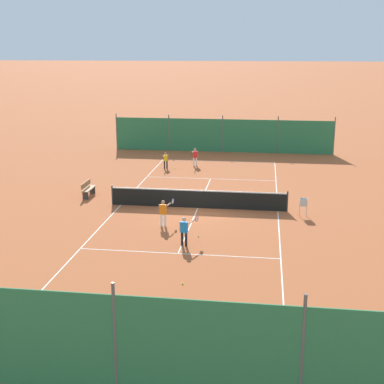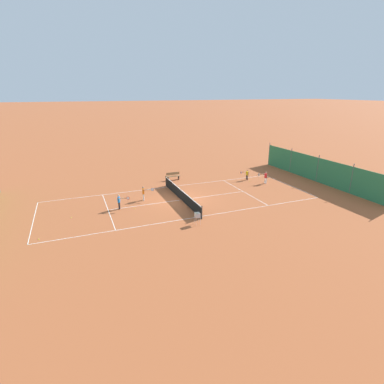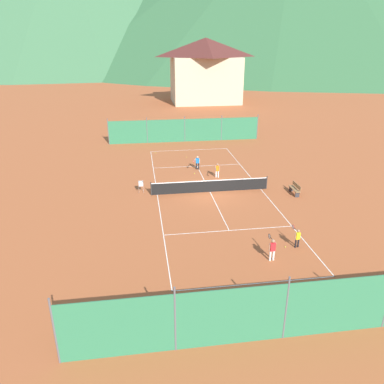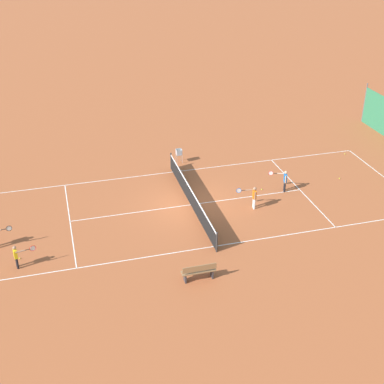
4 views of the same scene
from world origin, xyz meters
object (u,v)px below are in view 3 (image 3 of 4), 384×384
object	(u,v)px
player_far_baseline	(217,169)
tennis_ball_far_corner	(195,173)
tennis_ball_alley_right	(285,247)
ball_hopper	(141,184)
player_near_baseline	(197,162)
alpine_chalet	(205,70)
player_near_service	(272,248)
courtside_bench	(295,189)
player_far_service	(297,237)
tennis_ball_service_box	(156,153)
tennis_net	(210,186)
tennis_ball_mid_court	(187,157)

from	to	relation	value
player_far_baseline	tennis_ball_far_corner	xyz separation A→B (m)	(-1.77, 1.23, -0.70)
tennis_ball_alley_right	ball_hopper	size ratio (longest dim) A/B	0.07
player_near_baseline	alpine_chalet	bearing A→B (deg)	78.86
player_near_service	alpine_chalet	distance (m)	53.98
tennis_ball_alley_right	tennis_ball_far_corner	size ratio (longest dim) A/B	1.00
player_far_baseline	tennis_ball_alley_right	size ratio (longest dim) A/B	19.11
ball_hopper	tennis_ball_far_corner	bearing A→B (deg)	37.55
player_far_baseline	courtside_bench	xyz separation A→B (m)	(5.14, -4.47, -0.28)
player_far_baseline	tennis_ball_alley_right	world-z (taller)	player_far_baseline
player_near_service	courtside_bench	bearing A→B (deg)	60.41
player_far_service	tennis_ball_service_box	size ratio (longest dim) A/B	17.22
player_far_service	tennis_ball_far_corner	world-z (taller)	player_far_service
player_far_service	alpine_chalet	size ratio (longest dim) A/B	0.09
player_far_service	alpine_chalet	xyz separation A→B (m)	(4.00, 52.31, 5.15)
player_near_baseline	tennis_ball_service_box	xyz separation A→B (m)	(-3.48, 5.84, -0.70)
tennis_ball_far_corner	ball_hopper	bearing A→B (deg)	-142.45
tennis_ball_alley_right	ball_hopper	xyz separation A→B (m)	(-7.99, 9.53, 0.63)
player_far_service	tennis_ball_far_corner	distance (m)	13.76
tennis_ball_service_box	courtside_bench	world-z (taller)	courtside_bench
player_near_baseline	tennis_ball_far_corner	world-z (taller)	player_near_baseline
player_near_baseline	tennis_ball_far_corner	bearing A→B (deg)	-110.71
tennis_ball_alley_right	player_near_baseline	bearing A→B (deg)	101.21
player_far_service	courtside_bench	distance (m)	8.06
tennis_net	player_far_baseline	world-z (taller)	player_far_baseline
player_near_baseline	tennis_ball_service_box	bearing A→B (deg)	120.79
tennis_ball_alley_right	tennis_ball_far_corner	world-z (taller)	same
tennis_ball_far_corner	courtside_bench	world-z (taller)	courtside_bench
player_near_service	courtside_bench	size ratio (longest dim) A/B	0.85
player_near_baseline	tennis_ball_mid_court	world-z (taller)	player_near_baseline
player_far_baseline	player_far_service	distance (m)	12.14
tennis_ball_service_box	ball_hopper	bearing A→B (deg)	-98.95
player_far_baseline	player_far_service	bearing A→B (deg)	-79.84
tennis_net	tennis_ball_far_corner	distance (m)	4.38
courtside_bench	tennis_net	bearing A→B (deg)	167.70
tennis_ball_alley_right	player_far_baseline	bearing A→B (deg)	97.13
tennis_ball_mid_court	player_near_service	bearing A→B (deg)	-83.79
player_far_service	tennis_ball_mid_court	bearing A→B (deg)	102.36
player_near_service	tennis_ball_far_corner	bearing A→B (deg)	98.09
player_far_baseline	alpine_chalet	world-z (taller)	alpine_chalet
tennis_ball_alley_right	tennis_ball_mid_court	world-z (taller)	same
player_far_baseline	ball_hopper	size ratio (longest dim) A/B	1.42
ball_hopper	player_far_service	bearing A→B (deg)	-47.87
player_near_service	player_far_service	xyz separation A→B (m)	(1.88, 1.11, -0.07)
player_near_baseline	tennis_ball_far_corner	xyz separation A→B (m)	(-0.43, -1.13, -0.70)
player_near_baseline	courtside_bench	world-z (taller)	player_near_baseline
player_near_service	tennis_ball_alley_right	size ratio (longest dim) A/B	19.27
tennis_ball_mid_court	alpine_chalet	world-z (taller)	alpine_chalet
ball_hopper	alpine_chalet	distance (m)	44.89
player_far_baseline	player_near_baseline	xyz separation A→B (m)	(-1.34, 2.36, -0.00)
tennis_net	player_near_service	xyz separation A→B (m)	(1.47, -9.97, 0.24)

